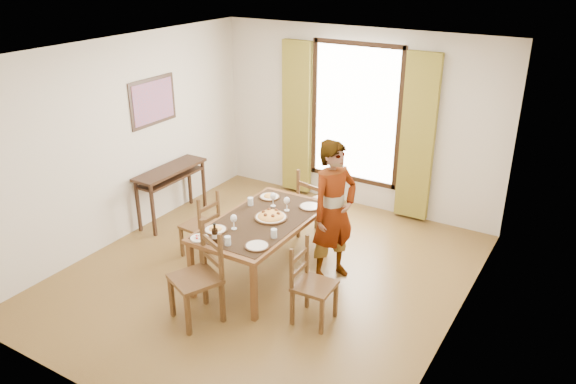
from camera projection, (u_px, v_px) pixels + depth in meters
The scene contains 22 objects.
ground at pixel (266, 274), 6.93m from camera, with size 5.00×5.00×0.00m, color #553B1A.
room_shell at pixel (270, 153), 6.42m from camera, with size 4.60×5.10×2.74m.
console_table at pixel (171, 176), 8.09m from camera, with size 0.38×1.20×0.80m.
dining_table at pixel (262, 224), 6.65m from camera, with size 0.98×1.76×0.76m.
chair_west at pixel (201, 227), 7.19m from camera, with size 0.43×0.43×0.90m.
chair_north at pixel (317, 207), 7.62m from camera, with size 0.53×0.53×1.01m.
chair_south at pixel (199, 279), 5.93m from camera, with size 0.62×0.62×1.06m.
chair_east at pixel (312, 286), 5.92m from camera, with size 0.42×0.42×0.91m.
man at pixel (334, 212), 6.55m from camera, with size 0.62×0.74×1.74m, color gray.
plate_sw at pixel (215, 228), 6.35m from camera, with size 0.27×0.27×0.05m, color silver, non-canonical shape.
plate_se at pixel (257, 245), 6.01m from camera, with size 0.27×0.27×0.05m, color silver, non-canonical shape.
plate_nw at pixel (270, 196), 7.19m from camera, with size 0.27×0.27×0.05m, color silver, non-canonical shape.
plate_ne at pixel (310, 205), 6.92m from camera, with size 0.27×0.27×0.05m, color silver, non-canonical shape.
pasta_platter at pixel (271, 215), 6.63m from camera, with size 0.40×0.40×0.10m, color orange, non-canonical shape.
caprese_plate at pixel (199, 237), 6.18m from camera, with size 0.20×0.20×0.04m, color silver, non-canonical shape.
wine_glass_a at pixel (234, 222), 6.36m from camera, with size 0.08×0.08×0.18m, color white, non-canonical shape.
wine_glass_b at pixel (287, 204), 6.81m from camera, with size 0.08×0.08×0.18m, color white, non-canonical shape.
wine_glass_c at pixel (273, 199), 6.93m from camera, with size 0.08×0.08×0.18m, color white, non-canonical shape.
tumbler_a at pixel (274, 233), 6.19m from camera, with size 0.07×0.07×0.10m, color silver.
tumbler_b at pixel (250, 201), 6.97m from camera, with size 0.07×0.07×0.10m, color silver.
tumbler_c at pixel (228, 241), 6.04m from camera, with size 0.07×0.07×0.10m, color silver.
wine_bottle at pixel (215, 234), 6.03m from camera, with size 0.07×0.07×0.25m, color black, non-canonical shape.
Camera 1 is at (3.30, -4.96, 3.70)m, focal length 35.00 mm.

